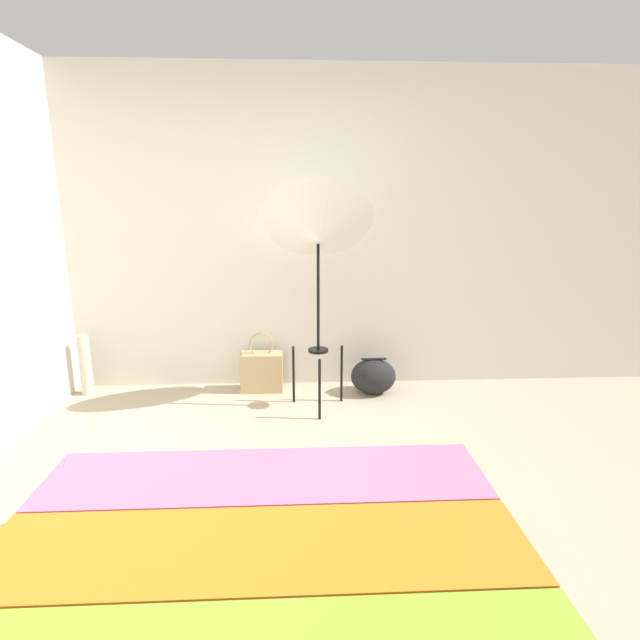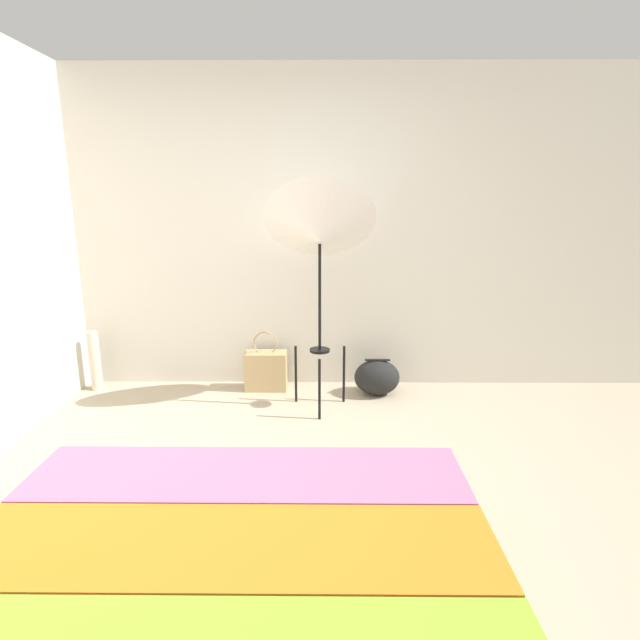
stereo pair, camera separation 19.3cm
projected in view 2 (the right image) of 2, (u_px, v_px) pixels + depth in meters
ground_plane at (240, 527)px, 2.45m from camera, size 14.00×14.00×0.00m
wall_back at (274, 233)px, 4.12m from camera, size 8.00×0.05×2.60m
photo_umbrella at (320, 232)px, 3.56m from camera, size 0.82×0.72×1.72m
tote_bag at (266, 370)px, 4.20m from camera, size 0.35×0.18×0.50m
duffel_bag at (377, 377)px, 4.09m from camera, size 0.37×0.29×0.30m
paper_roll at (95, 361)px, 4.18m from camera, size 0.09×0.09×0.50m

